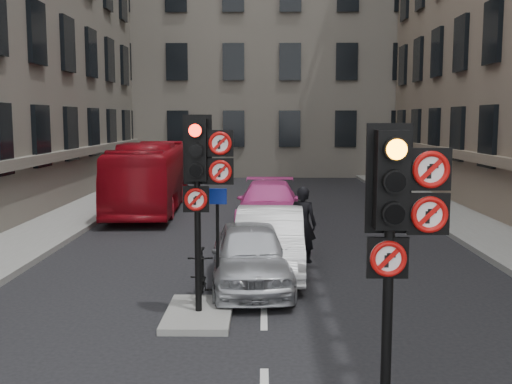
{
  "coord_description": "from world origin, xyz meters",
  "views": [
    {
      "loc": [
        -0.03,
        -5.62,
        3.63
      ],
      "look_at": [
        -0.12,
        2.71,
        2.6
      ],
      "focal_mm": 42.0,
      "sensor_mm": 36.0,
      "label": 1
    }
  ],
  "objects_px": {
    "car_white": "(270,241)",
    "info_sign": "(217,228)",
    "car_silver": "(251,255)",
    "bus_red": "(151,176)",
    "motorcycle": "(201,275)",
    "signal_near": "(398,213)",
    "car_pink": "(269,204)",
    "signal_far": "(202,171)",
    "motorcyclist": "(303,224)"
  },
  "relations": [
    {
      "from": "car_white",
      "to": "info_sign",
      "type": "height_order",
      "value": "info_sign"
    },
    {
      "from": "car_silver",
      "to": "info_sign",
      "type": "distance_m",
      "value": 1.63
    },
    {
      "from": "bus_red",
      "to": "motorcycle",
      "type": "height_order",
      "value": "bus_red"
    },
    {
      "from": "car_white",
      "to": "motorcycle",
      "type": "relative_size",
      "value": 2.64
    },
    {
      "from": "signal_near",
      "to": "motorcycle",
      "type": "xyz_separation_m",
      "value": [
        -2.74,
        5.01,
        -2.07
      ]
    },
    {
      "from": "bus_red",
      "to": "motorcycle",
      "type": "distance_m",
      "value": 12.54
    },
    {
      "from": "car_white",
      "to": "car_pink",
      "type": "relative_size",
      "value": 0.88
    },
    {
      "from": "car_pink",
      "to": "bus_red",
      "type": "distance_m",
      "value": 5.98
    },
    {
      "from": "car_pink",
      "to": "signal_far",
      "type": "bearing_deg",
      "value": -96.3
    },
    {
      "from": "signal_near",
      "to": "signal_far",
      "type": "relative_size",
      "value": 1.0
    },
    {
      "from": "bus_red",
      "to": "car_pink",
      "type": "bearing_deg",
      "value": -41.28
    },
    {
      "from": "signal_near",
      "to": "car_silver",
      "type": "relative_size",
      "value": 0.87
    },
    {
      "from": "signal_far",
      "to": "motorcyclist",
      "type": "bearing_deg",
      "value": 63.93
    },
    {
      "from": "info_sign",
      "to": "motorcyclist",
      "type": "bearing_deg",
      "value": 65.14
    },
    {
      "from": "car_white",
      "to": "car_pink",
      "type": "height_order",
      "value": "car_white"
    },
    {
      "from": "car_silver",
      "to": "motorcycle",
      "type": "relative_size",
      "value": 2.4
    },
    {
      "from": "signal_near",
      "to": "car_white",
      "type": "distance_m",
      "value": 7.67
    },
    {
      "from": "motorcycle",
      "to": "motorcyclist",
      "type": "height_order",
      "value": "motorcyclist"
    },
    {
      "from": "motorcycle",
      "to": "motorcyclist",
      "type": "xyz_separation_m",
      "value": [
        2.24,
        3.28,
        0.46
      ]
    },
    {
      "from": "signal_far",
      "to": "car_silver",
      "type": "xyz_separation_m",
      "value": [
        0.83,
        2.01,
        -2.0
      ]
    },
    {
      "from": "car_pink",
      "to": "motorcycle",
      "type": "xyz_separation_m",
      "value": [
        -1.43,
        -8.4,
        -0.23
      ]
    },
    {
      "from": "signal_far",
      "to": "info_sign",
      "type": "distance_m",
      "value": 1.41
    },
    {
      "from": "motorcycle",
      "to": "car_white",
      "type": "bearing_deg",
      "value": 55.47
    },
    {
      "from": "car_white",
      "to": "motorcyclist",
      "type": "bearing_deg",
      "value": 50.5
    },
    {
      "from": "signal_far",
      "to": "motorcyclist",
      "type": "height_order",
      "value": "signal_far"
    },
    {
      "from": "car_pink",
      "to": "bus_red",
      "type": "relative_size",
      "value": 0.53
    },
    {
      "from": "signal_far",
      "to": "car_pink",
      "type": "bearing_deg",
      "value": 82.18
    },
    {
      "from": "car_pink",
      "to": "info_sign",
      "type": "height_order",
      "value": "info_sign"
    },
    {
      "from": "motorcycle",
      "to": "bus_red",
      "type": "bearing_deg",
      "value": 101.52
    },
    {
      "from": "signal_far",
      "to": "car_silver",
      "type": "height_order",
      "value": "signal_far"
    },
    {
      "from": "signal_far",
      "to": "car_white",
      "type": "relative_size",
      "value": 0.79
    },
    {
      "from": "car_white",
      "to": "motorcycle",
      "type": "bearing_deg",
      "value": -119.36
    },
    {
      "from": "car_white",
      "to": "car_silver",
      "type": "bearing_deg",
      "value": -106.39
    },
    {
      "from": "car_white",
      "to": "motorcyclist",
      "type": "relative_size",
      "value": 2.33
    },
    {
      "from": "car_silver",
      "to": "car_pink",
      "type": "height_order",
      "value": "car_pink"
    },
    {
      "from": "car_pink",
      "to": "motorcycle",
      "type": "distance_m",
      "value": 8.53
    },
    {
      "from": "motorcycle",
      "to": "info_sign",
      "type": "height_order",
      "value": "info_sign"
    },
    {
      "from": "car_silver",
      "to": "car_white",
      "type": "bearing_deg",
      "value": 67.94
    },
    {
      "from": "car_pink",
      "to": "bus_red",
      "type": "bearing_deg",
      "value": 143.34
    },
    {
      "from": "signal_far",
      "to": "signal_near",
      "type": "bearing_deg",
      "value": -56.98
    },
    {
      "from": "bus_red",
      "to": "signal_near",
      "type": "bearing_deg",
      "value": -73.8
    },
    {
      "from": "signal_far",
      "to": "motorcycle",
      "type": "relative_size",
      "value": 2.09
    },
    {
      "from": "car_pink",
      "to": "motorcyclist",
      "type": "xyz_separation_m",
      "value": [
        0.81,
        -5.12,
        0.23
      ]
    },
    {
      "from": "car_white",
      "to": "car_pink",
      "type": "distance_m",
      "value": 6.09
    },
    {
      "from": "signal_near",
      "to": "car_white",
      "type": "relative_size",
      "value": 0.79
    },
    {
      "from": "car_white",
      "to": "motorcyclist",
      "type": "xyz_separation_m",
      "value": [
        0.85,
        0.97,
        0.23
      ]
    },
    {
      "from": "signal_far",
      "to": "bus_red",
      "type": "distance_m",
      "value": 13.59
    },
    {
      "from": "signal_near",
      "to": "signal_far",
      "type": "bearing_deg",
      "value": 123.02
    },
    {
      "from": "signal_near",
      "to": "info_sign",
      "type": "distance_m",
      "value": 5.41
    },
    {
      "from": "car_silver",
      "to": "motorcyclist",
      "type": "height_order",
      "value": "motorcyclist"
    }
  ]
}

